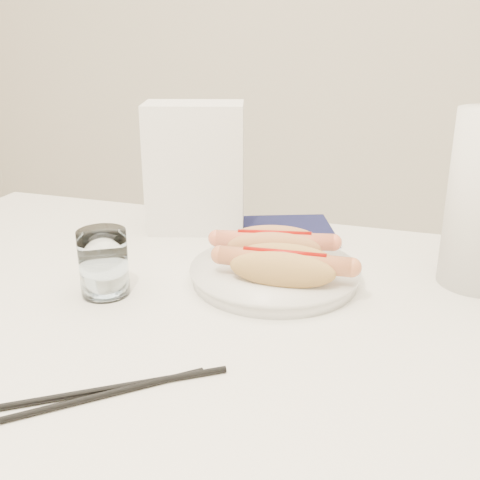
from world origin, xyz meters
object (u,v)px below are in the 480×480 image
(table, at_px, (185,334))
(water_glass, at_px, (104,263))
(plate, at_px, (275,275))
(hotdog_right, at_px, (284,266))
(hotdog_left, at_px, (274,245))
(napkin_box, at_px, (195,168))

(table, relative_size, water_glass, 12.15)
(plate, bearing_deg, table, -138.31)
(plate, relative_size, hotdog_right, 1.30)
(hotdog_right, bearing_deg, plate, 116.93)
(hotdog_left, distance_m, hotdog_right, 0.09)
(water_glass, bearing_deg, plate, 27.59)
(table, relative_size, hotdog_left, 6.41)
(table, distance_m, hotdog_right, 0.18)
(plate, relative_size, water_glass, 2.56)
(napkin_box, bearing_deg, water_glass, -110.42)
(water_glass, bearing_deg, napkin_box, 86.17)
(plate, bearing_deg, hotdog_left, 106.46)
(water_glass, bearing_deg, hotdog_left, 36.33)
(hotdog_right, xyz_separation_m, napkin_box, (-0.23, 0.23, 0.07))
(table, relative_size, hotdog_right, 6.17)
(table, bearing_deg, hotdog_left, 54.32)
(hotdog_right, height_order, water_glass, water_glass)
(hotdog_right, bearing_deg, table, -160.36)
(table, bearing_deg, water_glass, -170.52)
(hotdog_right, bearing_deg, water_glass, -166.42)
(table, bearing_deg, hotdog_right, 23.21)
(plate, distance_m, hotdog_left, 0.05)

